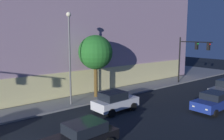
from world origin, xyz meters
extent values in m
cube|color=#4C4C51|center=(12.69, 18.85, 0.07)|extent=(34.89, 20.92, 0.15)
cube|color=#F4E59D|center=(12.69, 8.79, 1.47)|extent=(31.04, 0.60, 2.64)
cube|color=#B292A9|center=(12.69, 18.85, 6.82)|extent=(34.49, 20.52, 13.34)
cylinder|color=black|center=(23.79, 5.52, 3.24)|extent=(0.18, 0.18, 6.18)
cylinder|color=black|center=(23.63, 3.20, 5.75)|extent=(0.44, 4.65, 0.12)
cube|color=black|center=(23.61, 2.97, 5.25)|extent=(0.34, 0.34, 0.90)
sphere|color=green|center=(23.60, 2.79, 5.53)|extent=(0.18, 0.18, 0.18)
cube|color=black|center=(23.50, 1.34, 5.25)|extent=(0.34, 0.34, 0.90)
sphere|color=red|center=(23.49, 1.16, 5.53)|extent=(0.18, 0.18, 0.18)
cylinder|color=slate|center=(7.26, 5.96, 4.21)|extent=(0.16, 0.16, 8.13)
sphere|color=#F9EFC6|center=(7.26, 5.96, 8.43)|extent=(0.44, 0.44, 0.44)
cylinder|color=brown|center=(10.66, 6.67, 1.79)|extent=(0.39, 0.39, 3.28)
sphere|color=#256F26|center=(10.66, 6.67, 4.85)|extent=(3.55, 3.55, 3.55)
cube|color=black|center=(3.42, -1.94, 0.67)|extent=(4.50, 2.10, 0.63)
cube|color=black|center=(3.75, -1.92, 1.30)|extent=(2.28, 1.81, 0.63)
cylinder|color=black|center=(4.74, -0.93, 0.35)|extent=(0.71, 0.27, 0.70)
cube|color=silver|center=(9.50, 2.09, 0.73)|extent=(4.11, 1.95, 0.76)
cube|color=black|center=(9.19, 2.08, 1.44)|extent=(2.17, 1.71, 0.66)
cube|color=#F9F4CC|center=(11.46, 2.69, 0.73)|extent=(0.13, 0.20, 0.12)
cube|color=#F9F4CC|center=(11.49, 1.59, 0.73)|extent=(0.13, 0.20, 0.12)
cylinder|color=black|center=(10.73, 3.04, 0.35)|extent=(0.70, 0.26, 0.69)
cylinder|color=black|center=(10.78, 1.20, 0.35)|extent=(0.70, 0.26, 0.69)
cylinder|color=black|center=(8.21, 2.97, 0.35)|extent=(0.70, 0.26, 0.69)
cylinder|color=black|center=(8.26, 1.13, 0.35)|extent=(0.70, 0.26, 0.69)
cube|color=navy|center=(16.04, -3.23, 0.68)|extent=(4.07, 1.97, 0.75)
cube|color=black|center=(16.35, -3.23, 1.34)|extent=(2.01, 1.75, 0.57)
cube|color=#F9F4CC|center=(14.08, -3.83, 0.68)|extent=(0.12, 0.20, 0.12)
cube|color=#F9F4CC|center=(14.06, -2.68, 0.68)|extent=(0.12, 0.20, 0.12)
cylinder|color=black|center=(14.80, -4.21, 0.31)|extent=(0.62, 0.25, 0.61)
cylinder|color=black|center=(14.78, -2.29, 0.31)|extent=(0.62, 0.25, 0.61)
cylinder|color=black|center=(17.28, -2.26, 0.31)|extent=(0.62, 0.25, 0.61)
cube|color=#F9F4CC|center=(19.70, -2.43, 0.69)|extent=(0.13, 0.20, 0.12)
cube|color=#F9F4CC|center=(19.67, -1.25, 0.69)|extent=(0.13, 0.20, 0.12)
cylinder|color=black|center=(20.51, -0.84, 0.32)|extent=(0.64, 0.26, 0.63)
cylinder|color=black|center=(23.48, -0.75, 0.32)|extent=(0.64, 0.26, 0.63)
camera|label=1|loc=(-3.07, -12.71, 6.58)|focal=36.88mm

